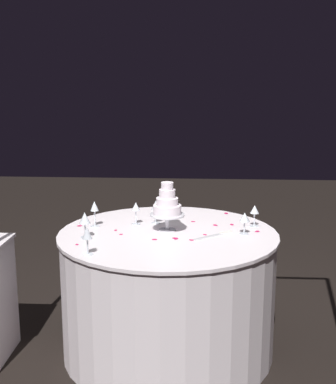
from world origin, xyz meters
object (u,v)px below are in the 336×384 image
(tiered_cake, at_px, (167,206))
(cake_knife, at_px, (216,235))
(wine_glass_2, at_px, (94,208))
(wine_glass_5, at_px, (87,235))
(wine_glass_1, at_px, (255,211))
(wine_glass_3, at_px, (156,207))
(main_table, at_px, (168,292))
(decorative_arch, at_px, (163,128))
(wine_glass_0, at_px, (85,219))
(wine_glass_4, at_px, (136,208))
(wine_glass_6, at_px, (245,218))

(tiered_cake, bearing_deg, cake_knife, 163.03)
(wine_glass_2, distance_m, wine_glass_5, 0.57)
(wine_glass_1, relative_size, wine_glass_3, 0.92)
(main_table, relative_size, wine_glass_2, 8.15)
(decorative_arch, bearing_deg, wine_glass_2, -46.25)
(wine_glass_1, bearing_deg, wine_glass_0, 16.56)
(wine_glass_3, bearing_deg, cake_knife, 146.32)
(wine_glass_2, bearing_deg, wine_glass_3, -165.78)
(tiered_cake, bearing_deg, wine_glass_2, -8.21)
(tiered_cake, bearing_deg, wine_glass_5, 50.51)
(wine_glass_0, xyz_separation_m, wine_glass_4, (-0.27, -0.31, -0.01))
(wine_glass_1, height_order, wine_glass_6, wine_glass_1)
(wine_glass_0, bearing_deg, wine_glass_1, -163.44)
(wine_glass_6, bearing_deg, wine_glass_4, -14.55)
(wine_glass_5, height_order, wine_glass_6, wine_glass_5)
(main_table, relative_size, wine_glass_0, 8.69)
(wine_glass_6, bearing_deg, decorative_arch, 39.26)
(decorative_arch, xyz_separation_m, cake_knife, (-0.30, -0.34, -0.69))
(wine_glass_0, bearing_deg, cake_knife, -173.65)
(wine_glass_6, bearing_deg, tiered_cake, -5.72)
(tiered_cake, bearing_deg, wine_glass_4, -31.66)
(cake_knife, bearing_deg, main_table, -8.84)
(wine_glass_5, height_order, cake_knife, wine_glass_5)
(tiered_cake, relative_size, wine_glass_6, 2.27)
(wine_glass_0, bearing_deg, decorative_arch, 152.57)
(wine_glass_6, relative_size, cake_knife, 0.57)
(main_table, distance_m, cake_knife, 0.50)
(wine_glass_3, bearing_deg, wine_glass_0, 41.07)
(tiered_cake, distance_m, wine_glass_4, 0.26)
(tiered_cake, relative_size, wine_glass_0, 1.97)
(wine_glass_4, bearing_deg, decorative_arch, 111.29)
(wine_glass_2, distance_m, wine_glass_4, 0.27)
(wine_glass_4, distance_m, cake_knife, 0.58)
(wine_glass_3, distance_m, wine_glass_5, 0.73)
(main_table, distance_m, tiered_cake, 0.56)
(wine_glass_0, relative_size, cake_knife, 0.65)
(cake_knife, bearing_deg, wine_glass_4, -23.48)
(decorative_arch, height_order, tiered_cake, decorative_arch)
(wine_glass_2, relative_size, wine_glass_4, 1.13)
(wine_glass_5, bearing_deg, cake_knife, -150.61)
(decorative_arch, relative_size, cake_knife, 9.26)
(wine_glass_1, distance_m, cake_knife, 0.35)
(wine_glass_0, distance_m, wine_glass_6, 0.98)
(decorative_arch, relative_size, wine_glass_4, 15.02)
(wine_glass_0, xyz_separation_m, wine_glass_2, (-0.01, -0.25, 0.01))
(decorative_arch, xyz_separation_m, wine_glass_5, (0.41, 0.06, -0.58))
(main_table, distance_m, wine_glass_0, 0.73)
(wine_glass_2, relative_size, wine_glass_3, 1.09)
(tiered_cake, height_order, wine_glass_4, tiered_cake)
(decorative_arch, xyz_separation_m, wine_glass_1, (-0.55, -0.57, -0.59))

